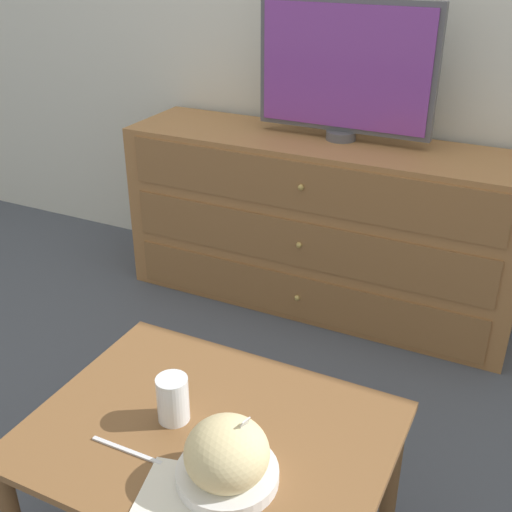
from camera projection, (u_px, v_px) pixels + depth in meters
The scene contains 8 objects.
ground_plane at pixel (316, 271), 3.13m from camera, with size 12.00×12.00×0.00m, color #474C56.
dresser at pixel (319, 225), 2.73m from camera, with size 1.66×0.45×0.74m.
tv at pixel (345, 69), 2.46m from camera, with size 0.71×0.12×0.53m.
coffee_table at pixel (210, 450), 1.55m from camera, with size 0.85×0.64×0.43m.
takeout_bowl at pixel (227, 458), 1.36m from camera, with size 0.22×0.22×0.17m.
drink_cup at pixel (173, 401), 1.53m from camera, with size 0.08×0.08×0.12m.
napkin at pixel (181, 493), 1.35m from camera, with size 0.21×0.21×0.00m.
knife at pixel (127, 450), 1.46m from camera, with size 0.19×0.01×0.01m.
Camera 1 is at (0.94, -2.60, 1.50)m, focal length 45.00 mm.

